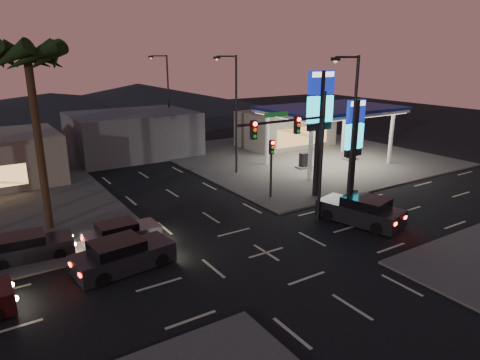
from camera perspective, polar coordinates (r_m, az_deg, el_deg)
ground at (r=22.88m, az=3.51°, el=-9.65°), size 140.00×140.00×0.00m
corner_lot_ne at (r=44.22m, az=8.02°, el=3.19°), size 24.00×24.00×0.12m
gas_station at (r=40.45m, az=12.03°, el=9.00°), size 12.20×8.20×5.47m
convenience_store at (r=48.86m, az=6.08°, el=6.83°), size 10.00×6.00×4.00m
pylon_sign_tall at (r=30.48m, az=10.63°, el=9.25°), size 2.20×0.35×9.00m
pylon_sign_short at (r=31.81m, az=15.01°, el=6.10°), size 1.60×0.35×7.00m
traffic_signal_mast at (r=24.94m, az=8.01°, el=5.12°), size 6.10×0.39×8.00m
pedestal_signal at (r=30.30m, az=4.21°, el=2.77°), size 0.32×0.39×4.30m
streetlight_near at (r=26.24m, az=14.55°, el=6.40°), size 2.14×0.25×10.00m
streetlight_mid at (r=36.23m, az=-0.79°, el=9.54°), size 2.14×0.25×10.00m
streetlight_far at (r=48.61m, az=-9.75°, el=11.06°), size 2.14×0.25×10.00m
palm_a at (r=26.21m, az=-26.38°, el=13.42°), size 4.41×4.41×10.86m
building_far_mid at (r=45.51m, az=-14.09°, el=5.98°), size 12.00×9.00×4.40m
hill_right at (r=81.57m, az=-13.35°, el=10.65°), size 50.00×50.00×5.00m
hill_center at (r=77.90m, az=-23.87°, el=9.09°), size 60.00×60.00×4.00m
car_lane_a_front at (r=21.65m, az=-15.39°, el=-9.70°), size 4.97×2.48×1.57m
car_lane_b_front at (r=24.37m, az=-15.57°, el=-6.97°), size 4.16×1.83×1.34m
car_lane_b_mid at (r=24.41m, az=-26.36°, el=-8.07°), size 4.31×2.04×1.37m
suv_station at (r=27.39m, az=15.87°, el=-3.98°), size 3.35×5.46×1.71m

